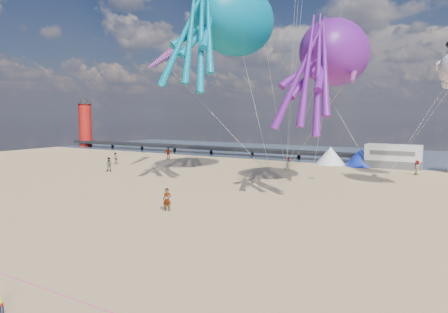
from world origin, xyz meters
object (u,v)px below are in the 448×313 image
tent_blue (360,157)px  sandbag_d (374,176)px  sandbag_c (384,180)px  windsock_right (354,68)px  standing_person (167,200)px  beachgoer_7 (115,158)px  kite_octopus_teal (234,19)px  sandbag_b (311,178)px  motorhome_0 (393,156)px  sandbag_e (286,173)px  beachgoer_1 (109,164)px  beachgoer_3 (168,153)px  kite_octopus_purple (335,53)px  tent_white (330,155)px  lighthouse (85,125)px  windsock_mid (320,82)px  beachgoer_0 (417,168)px  beachgoer_6 (288,164)px  sandbag_a (271,177)px  windsock_left (161,59)px

tent_blue → sandbag_d: bearing=-68.9°
sandbag_c → windsock_right: 12.93m
standing_person → sandbag_d: bearing=47.6°
beachgoer_7 → kite_octopus_teal: size_ratio=0.11×
sandbag_b → sandbag_d: (5.36, 5.22, 0.00)m
kite_octopus_teal → motorhome_0: bearing=47.7°
motorhome_0 → kite_octopus_teal: kite_octopus_teal is taller
sandbag_e → beachgoer_1: bearing=-153.5°
beachgoer_3 → kite_octopus_purple: size_ratio=0.15×
kite_octopus_teal → sandbag_c: bearing=17.5°
beachgoer_1 → sandbag_b: bearing=-20.4°
tent_white → standing_person: size_ratio=2.44×
lighthouse → sandbag_b: 58.91m
sandbag_c → windsock_mid: size_ratio=0.09×
beachgoer_7 → beachgoer_1: bearing=46.7°
motorhome_0 → windsock_right: 20.58m
lighthouse → beachgoer_0: (65.21, -8.82, -3.67)m
beachgoer_7 → windsock_mid: 29.95m
sandbag_b → windsock_mid: windsock_mid is taller
standing_person → kite_octopus_purple: size_ratio=0.13×
motorhome_0 → beachgoer_3: size_ratio=3.63×
standing_person → beachgoer_0: beachgoer_0 is taller
tent_white → beachgoer_7: bearing=-149.2°
beachgoer_6 → sandbag_b: size_ratio=3.16×
beachgoer_0 → sandbag_c: size_ratio=3.32×
lighthouse → tent_blue: lighthouse is taller
sandbag_e → windsock_mid: 11.68m
sandbag_a → windsock_left: windsock_left is taller
beachgoer_0 → beachgoer_6: size_ratio=1.05×
lighthouse → beachgoer_0: size_ratio=5.42×
sandbag_c → windsock_right: (-1.74, -7.06, 10.69)m
sandbag_a → windsock_right: size_ratio=0.09×
beachgoer_1 → beachgoer_7: (-4.83, 5.60, -0.07)m
standing_person → beachgoer_7: (-23.15, 17.44, -0.02)m
beachgoer_6 → kite_octopus_teal: kite_octopus_teal is taller
beachgoer_0 → sandbag_a: beachgoer_0 is taller
windsock_right → sandbag_a: bearing=150.7°
beachgoer_3 → sandbag_c: size_ratio=3.64×
beachgoer_6 → kite_octopus_teal: (-3.12, -7.92, 15.98)m
kite_octopus_teal → sandbag_a: bearing=17.9°
tent_blue → beachgoer_1: (-24.58, -20.74, -0.34)m
sandbag_d → windsock_left: bearing=-160.6°
sandbag_e → kite_octopus_purple: bearing=-42.9°
kite_octopus_teal → windsock_mid: bearing=6.8°
sandbag_d → kite_octopus_purple: kite_octopus_purple is taller
standing_person → kite_octopus_teal: bearing=82.1°
windsock_right → kite_octopus_teal: bearing=162.2°
standing_person → sandbag_e: standing_person is taller
standing_person → beachgoer_1: size_ratio=0.95×
beachgoer_6 → sandbag_d: 10.09m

